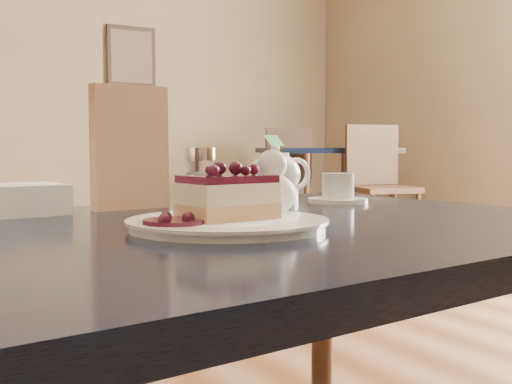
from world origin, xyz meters
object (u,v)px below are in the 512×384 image
tea_set (288,179)px  main_table (208,280)px  dessert_plate (227,224)px  cheesecake_slice (227,198)px  bg_table_far_right (326,230)px

tea_set → main_table: bearing=-136.5°
main_table → dessert_plate: 0.09m
main_table → cheesecake_slice: size_ratio=9.95×
tea_set → bg_table_far_right: tea_set is taller
tea_set → bg_table_far_right: bearing=52.6°
dessert_plate → cheesecake_slice: cheesecake_slice is taller
cheesecake_slice → bg_table_far_right: 4.74m
main_table → tea_set: bearing=36.5°
dessert_plate → tea_set: bearing=48.0°
cheesecake_slice → main_table: bearing=90.0°
tea_set → bg_table_far_right: (2.57, 3.36, -0.65)m
dessert_plate → bg_table_far_right: (2.88, 3.71, -0.61)m
main_table → dessert_plate: bearing=-90.0°
dessert_plate → tea_set: 0.46m
main_table → bg_table_far_right: bg_table_far_right is taller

